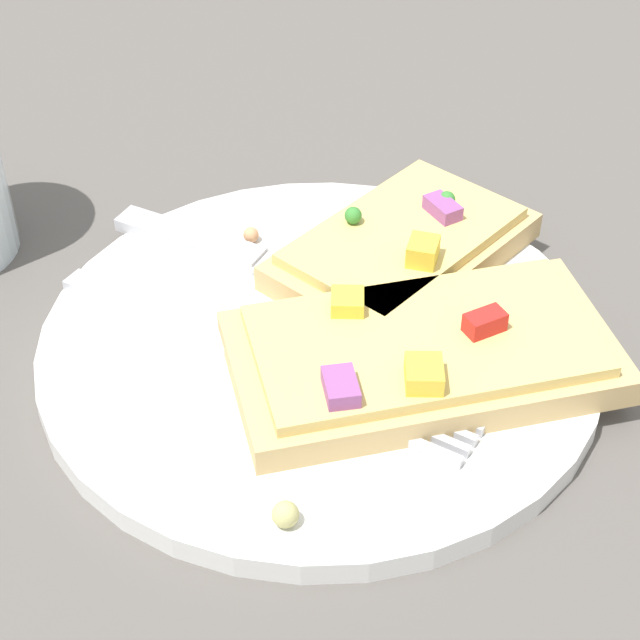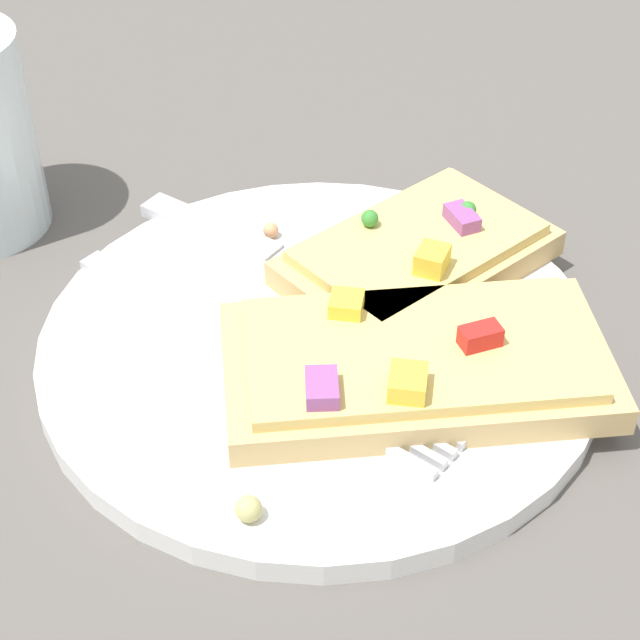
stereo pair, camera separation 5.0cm
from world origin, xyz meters
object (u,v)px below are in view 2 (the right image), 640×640
plate (320,345)px  pizza_slice_main (416,362)px  pizza_slice_corner (418,254)px  fork (272,361)px  knife (289,263)px

plate → pizza_slice_main: bearing=-102.0°
pizza_slice_main → pizza_slice_corner: size_ratio=1.25×
plate → pizza_slice_main: pizza_slice_main is taller
plate → fork: bearing=154.7°
plate → fork: fork is taller
knife → plate: bearing=-39.0°
fork → knife: 0.08m
knife → pizza_slice_corner: pizza_slice_corner is taller
knife → pizza_slice_main: (-0.06, -0.09, 0.01)m
pizza_slice_corner → plate: bearing=-174.3°
pizza_slice_main → pizza_slice_corner: (0.08, 0.02, 0.00)m
fork → plate: bearing=81.5°
knife → pizza_slice_corner: size_ratio=1.43×
pizza_slice_main → fork: bearing=166.3°
fork → pizza_slice_main: size_ratio=1.11×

